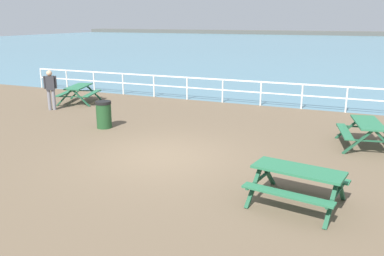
# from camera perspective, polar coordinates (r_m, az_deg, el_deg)

# --- Properties ---
(ground_plane) EXTENTS (30.00, 24.00, 0.20)m
(ground_plane) POSITION_cam_1_polar(r_m,az_deg,el_deg) (11.26, -4.07, -4.48)
(ground_plane) COLOR brown
(sea_band) EXTENTS (142.00, 90.00, 0.01)m
(sea_band) POSITION_cam_1_polar(r_m,az_deg,el_deg) (62.48, 18.71, 11.04)
(sea_band) COLOR teal
(sea_band) RESTS_ON ground
(distant_shoreline) EXTENTS (142.00, 6.00, 1.80)m
(distant_shoreline) POSITION_cam_1_polar(r_m,az_deg,el_deg) (105.36, 20.68, 12.25)
(distant_shoreline) COLOR #4C4C47
(distant_shoreline) RESTS_ON ground
(seaward_railing) EXTENTS (23.07, 0.07, 1.08)m
(seaward_railing) POSITION_cam_1_polar(r_m,az_deg,el_deg) (18.09, 7.06, 5.74)
(seaward_railing) COLOR white
(seaward_railing) RESTS_ON ground
(picnic_table_near_right) EXTENTS (1.82, 2.05, 0.80)m
(picnic_table_near_right) POSITION_cam_1_polar(r_m,az_deg,el_deg) (12.89, 23.68, -0.02)
(picnic_table_near_right) COLOR #286B47
(picnic_table_near_right) RESTS_ON ground
(picnic_table_mid_centre) EXTENTS (1.96, 2.16, 0.80)m
(picnic_table_mid_centre) POSITION_cam_1_polar(r_m,az_deg,el_deg) (18.97, -15.80, 5.22)
(picnic_table_mid_centre) COLOR #286B47
(picnic_table_mid_centre) RESTS_ON ground
(picnic_table_far_right) EXTENTS (2.02, 1.79, 0.80)m
(picnic_table_far_right) POSITION_cam_1_polar(r_m,az_deg,el_deg) (8.46, 14.82, -6.83)
(picnic_table_far_right) COLOR #286B47
(picnic_table_far_right) RESTS_ON ground
(visitor) EXTENTS (0.45, 0.38, 1.66)m
(visitor) POSITION_cam_1_polar(r_m,az_deg,el_deg) (17.71, -19.49, 5.45)
(visitor) COLOR slate
(visitor) RESTS_ON ground
(litter_bin) EXTENTS (0.55, 0.55, 0.95)m
(litter_bin) POSITION_cam_1_polar(r_m,az_deg,el_deg) (14.31, -12.44, 1.90)
(litter_bin) COLOR #1E4723
(litter_bin) RESTS_ON ground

